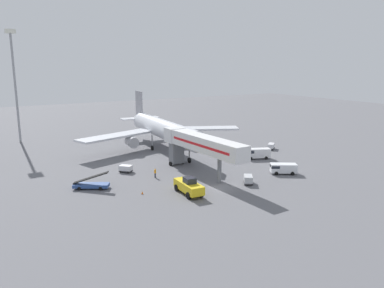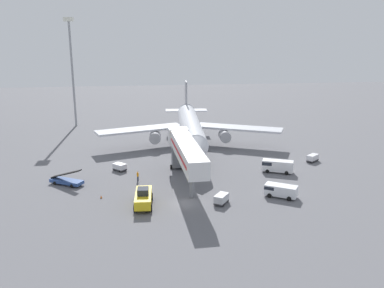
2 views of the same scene
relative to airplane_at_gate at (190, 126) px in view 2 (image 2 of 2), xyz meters
name	(u,v)px [view 2 (image 2 of 2)]	position (x,y,z in m)	size (l,w,h in m)	color
ground_plane	(184,204)	(-4.86, -30.28, -4.92)	(300.00, 300.00, 0.00)	slate
airplane_at_gate	(190,126)	(0.00, 0.00, 0.00)	(40.93, 42.23, 12.81)	silver
jet_bridge	(185,150)	(-3.69, -21.77, 0.78)	(3.96, 22.46, 7.49)	silver
pushback_tug	(143,197)	(-10.78, -30.27, -3.64)	(2.89, 6.55, 2.79)	yellow
belt_loader_truck	(67,180)	(-23.09, -19.80, -4.18)	(5.84, 4.52, 2.88)	#2D4C8E
service_van_rear_right	(280,190)	(9.79, -29.67, -3.83)	(5.08, 4.29, 1.89)	white
service_van_far_left	(277,166)	(13.14, -18.48, -3.65)	(5.65, 3.89, 2.23)	white
baggage_cart_outer_right	(120,167)	(-14.70, -13.65, -4.19)	(2.64, 2.68, 1.32)	#38383D
baggage_cart_mid_right	(313,158)	(22.29, -13.12, -4.16)	(2.88, 2.70, 1.37)	#38383D
baggage_cart_near_right	(221,199)	(0.45, -31.07, -4.12)	(2.58, 2.83, 1.44)	#38383D
ground_crew_worker_foreground	(138,176)	(-11.50, -19.67, -4.01)	(0.45, 0.45, 1.74)	#1E2333
safety_cone_alpha	(101,197)	(-17.05, -26.55, -4.68)	(0.32, 0.32, 0.49)	black
apron_light_mast	(71,53)	(-27.79, 27.36, 14.45)	(2.40, 2.40, 28.35)	#93969B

